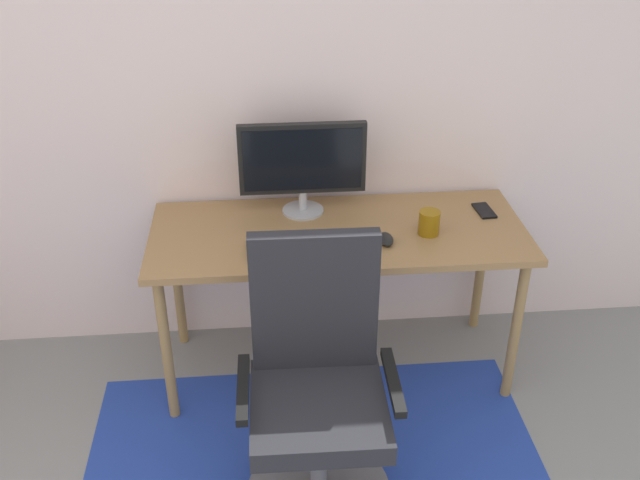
# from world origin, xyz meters

# --- Properties ---
(wall_back) EXTENTS (6.00, 0.10, 2.60)m
(wall_back) POSITION_xyz_m (0.00, 2.20, 1.30)
(wall_back) COLOR silver
(wall_back) RESTS_ON ground
(area_rug) EXTENTS (1.81, 1.27, 0.01)m
(area_rug) POSITION_xyz_m (0.23, 1.15, 0.00)
(area_rug) COLOR #2440A2
(area_rug) RESTS_ON ground
(desk) EXTENTS (1.58, 0.64, 0.73)m
(desk) POSITION_xyz_m (0.38, 1.81, 0.66)
(desk) COLOR #9B7245
(desk) RESTS_ON ground
(monitor) EXTENTS (0.54, 0.18, 0.41)m
(monitor) POSITION_xyz_m (0.24, 1.99, 0.97)
(monitor) COLOR #B2B2B7
(monitor) RESTS_ON desk
(keyboard) EXTENTS (0.43, 0.13, 0.02)m
(keyboard) POSITION_xyz_m (0.21, 1.65, 0.74)
(keyboard) COLOR black
(keyboard) RESTS_ON desk
(computer_mouse) EXTENTS (0.06, 0.10, 0.03)m
(computer_mouse) POSITION_xyz_m (0.56, 1.69, 0.75)
(computer_mouse) COLOR black
(computer_mouse) RESTS_ON desk
(coffee_cup) EXTENTS (0.09, 0.09, 0.10)m
(coffee_cup) POSITION_xyz_m (0.75, 1.75, 0.78)
(coffee_cup) COLOR #8D600E
(coffee_cup) RESTS_ON desk
(cell_phone) EXTENTS (0.08, 0.15, 0.01)m
(cell_phone) POSITION_xyz_m (1.03, 1.92, 0.74)
(cell_phone) COLOR black
(cell_phone) RESTS_ON desk
(office_chair) EXTENTS (0.56, 0.54, 1.04)m
(office_chair) POSITION_xyz_m (0.23, 1.11, 0.41)
(office_chair) COLOR slate
(office_chair) RESTS_ON ground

